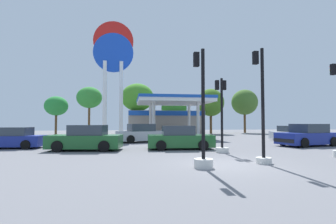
# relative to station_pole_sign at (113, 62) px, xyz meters

# --- Properties ---
(ground_plane) EXTENTS (90.00, 90.00, 0.00)m
(ground_plane) POSITION_rel_station_pole_sign_xyz_m (5.84, -18.43, -8.57)
(ground_plane) COLOR slate
(ground_plane) RESTS_ON ground
(gas_station) EXTENTS (9.95, 13.27, 4.53)m
(gas_station) POSITION_rel_station_pole_sign_xyz_m (6.69, 4.53, -6.51)
(gas_station) COLOR gray
(gas_station) RESTS_ON ground
(station_pole_sign) EXTENTS (4.50, 0.56, 13.29)m
(station_pole_sign) POSITION_rel_station_pole_sign_xyz_m (0.00, 0.00, 0.00)
(station_pole_sign) COLOR white
(station_pole_sign) RESTS_ON ground
(car_0) EXTENTS (4.07, 2.06, 1.41)m
(car_0) POSITION_rel_station_pole_sign_xyz_m (17.66, -6.11, -7.93)
(car_0) COLOR black
(car_0) RESTS_ON ground
(car_1) EXTENTS (4.08, 2.04, 1.42)m
(car_1) POSITION_rel_station_pole_sign_xyz_m (-5.94, -10.13, -7.93)
(car_1) COLOR black
(car_1) RESTS_ON ground
(car_2) EXTENTS (4.39, 2.17, 1.53)m
(car_2) POSITION_rel_station_pole_sign_xyz_m (5.16, -12.37, -7.88)
(car_2) COLOR black
(car_2) RESTS_ON ground
(car_3) EXTENTS (4.87, 2.77, 1.64)m
(car_3) POSITION_rel_station_pole_sign_xyz_m (14.99, -11.77, -7.83)
(car_3) COLOR black
(car_3) RESTS_ON ground
(car_4) EXTENTS (4.85, 3.05, 1.62)m
(car_4) POSITION_rel_station_pole_sign_xyz_m (3.02, -6.27, -7.84)
(car_4) COLOR black
(car_4) RESTS_ON ground
(car_5) EXTENTS (4.65, 2.49, 1.59)m
(car_5) POSITION_rel_station_pole_sign_xyz_m (-0.83, -12.19, -7.85)
(car_5) COLOR black
(car_5) RESTS_ON ground
(traffic_signal_1) EXTENTS (0.65, 0.68, 4.99)m
(traffic_signal_1) POSITION_rel_station_pole_sign_xyz_m (7.52, -18.44, -6.81)
(traffic_signal_1) COLOR silver
(traffic_signal_1) RESTS_ON ground
(traffic_signal_2) EXTENTS (0.74, 0.74, 4.65)m
(traffic_signal_2) POSITION_rel_station_pole_sign_xyz_m (4.68, -19.04, -7.31)
(traffic_signal_2) COLOR silver
(traffic_signal_2) RESTS_ON ground
(traffic_signal_3) EXTENTS (0.75, 0.75, 4.36)m
(traffic_signal_3) POSITION_rel_station_pole_sign_xyz_m (7.22, -14.52, -7.02)
(traffic_signal_3) COLOR silver
(traffic_signal_3) RESTS_ON ground
(tree_0) EXTENTS (3.28, 3.28, 5.52)m
(tree_0) POSITION_rel_station_pole_sign_xyz_m (-8.69, 9.45, -4.48)
(tree_0) COLOR brown
(tree_0) RESTS_ON ground
(tree_1) EXTENTS (3.54, 3.54, 6.81)m
(tree_1) POSITION_rel_station_pole_sign_xyz_m (-3.85, 8.09, -3.31)
(tree_1) COLOR brown
(tree_1) RESTS_ON ground
(tree_2) EXTENTS (4.78, 4.78, 7.49)m
(tree_2) POSITION_rel_station_pole_sign_xyz_m (3.01, 8.31, -3.14)
(tree_2) COLOR brown
(tree_2) RESTS_ON ground
(tree_3) EXTENTS (4.02, 4.02, 5.95)m
(tree_3) POSITION_rel_station_pole_sign_xyz_m (8.82, 9.95, -4.63)
(tree_3) COLOR brown
(tree_3) RESTS_ON ground
(tree_4) EXTENTS (4.09, 4.09, 6.91)m
(tree_4) POSITION_rel_station_pole_sign_xyz_m (14.24, 8.07, -3.80)
(tree_4) COLOR brown
(tree_4) RESTS_ON ground
(tree_5) EXTENTS (4.25, 4.25, 7.18)m
(tree_5) POSITION_rel_station_pole_sign_xyz_m (20.72, 9.94, -3.51)
(tree_5) COLOR brown
(tree_5) RESTS_ON ground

